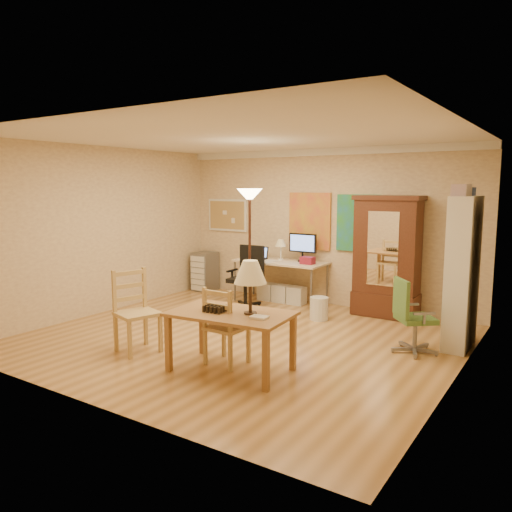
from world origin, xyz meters
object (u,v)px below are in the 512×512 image
Objects in this scene: office_chair_green at (412,333)px; armoire at (387,264)px; computer_desk at (283,277)px; dining_table at (238,302)px; bookshelf at (462,273)px; office_chair_black at (246,291)px.

office_chair_green is 1.88m from armoire.
dining_table is at bearing -68.33° from computer_desk.
office_chair_green is (2.72, -1.48, -0.21)m from computer_desk.
armoire is 0.99× the size of bookshelf.
office_chair_green is (1.46, 1.70, -0.55)m from dining_table.
armoire is (0.59, 3.26, 0.03)m from dining_table.
computer_desk is 3.10m from office_chair_green.
office_chair_black is at bearing -114.40° from computer_desk.
armoire reaches higher than computer_desk.
office_chair_black is at bearing 122.33° from dining_table.
office_chair_green is at bearing -60.80° from armoire.
office_chair_black is (-1.58, 2.49, -0.52)m from dining_table.
computer_desk is at bearing 151.53° from office_chair_green.
armoire is at bearing 142.80° from bookshelf.
office_chair_green is at bearing -127.85° from bookshelf.
dining_table reaches higher than office_chair_black.
dining_table reaches higher than office_chair_green.
armoire is at bearing 119.20° from office_chair_green.
armoire reaches higher than office_chair_black.
dining_table is 0.73× the size of bookshelf.
dining_table is 2.99m from office_chair_black.
dining_table is 2.96m from bookshelf.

